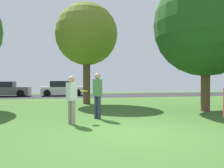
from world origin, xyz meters
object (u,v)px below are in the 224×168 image
Objects in this scene: person_thrower at (72,98)px; parked_car_white at (62,89)px; parked_car_grey at (4,90)px; birch_tree_lone at (87,35)px; oak_tree_right at (206,25)px; person_catcher at (98,93)px; frisbee_disc at (84,91)px.

parked_car_white is (-0.73, 14.65, -0.25)m from person_thrower.
parked_car_white is at bearing 0.15° from parked_car_grey.
person_thrower is at bearing -67.49° from parked_car_grey.
parked_car_grey is 1.10× the size of parked_car_white.
birch_tree_lone is 1.59× the size of parked_car_white.
oak_tree_right is 4.07× the size of person_thrower.
person_catcher is (1.01, 0.93, 0.09)m from person_thrower.
frisbee_disc is (-0.57, -0.53, 0.12)m from person_catcher.
frisbee_disc is at bearing -65.43° from parked_car_grey.
person_catcher is 5.49× the size of frisbee_disc.
birch_tree_lone is at bearing 38.32° from person_thrower.
person_catcher is 15.43m from parked_car_grey.
parked_car_white is at bearing -125.42° from person_catcher.
oak_tree_right is at bearing -45.41° from parked_car_grey.
person_thrower is at bearing -99.02° from birch_tree_lone.
birch_tree_lone is at bearing -77.75° from parked_car_white.
birch_tree_lone reaches higher than person_thrower.
birch_tree_lone is 9.14m from parked_car_white.
frisbee_disc is 0.07× the size of parked_car_grey.
frisbee_disc is 15.65m from parked_car_grey.
birch_tree_lone is 0.96× the size of oak_tree_right.
person_thrower reaches higher than parked_car_grey.
birch_tree_lone is 7.05m from oak_tree_right.
birch_tree_lone is at bearing -48.85° from parked_car_grey.
birch_tree_lone is 6.97m from frisbee_disc.
person_thrower is at bearing -87.14° from parked_car_white.
person_catcher is at bearing 42.66° from frisbee_disc.
parked_car_grey is (-12.49, 12.67, -3.56)m from oak_tree_right.
parked_car_grey is 5.33m from parked_car_white.
parked_car_white is at bearing 119.44° from oak_tree_right.
person_thrower is (-6.42, -1.97, -3.30)m from oak_tree_right.
oak_tree_right is 3.77× the size of person_catcher.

